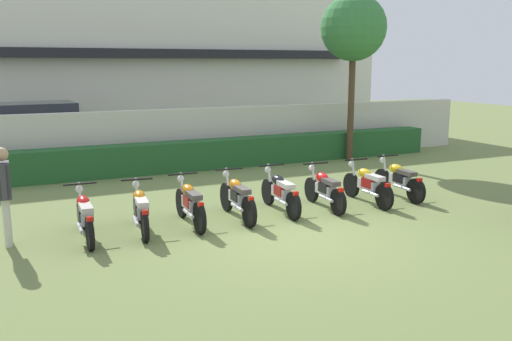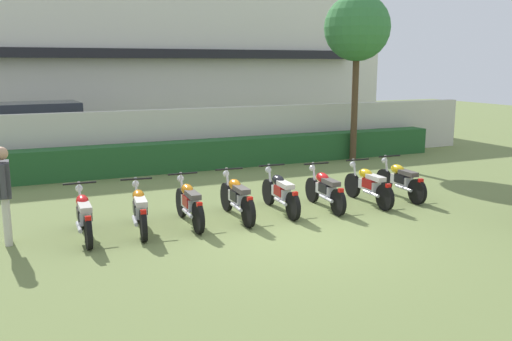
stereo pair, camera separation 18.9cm
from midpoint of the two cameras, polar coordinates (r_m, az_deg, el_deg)
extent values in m
plane|color=olive|center=(10.21, 3.57, -6.66)|extent=(60.00, 60.00, 0.00)
cube|color=silver|center=(25.12, -14.50, 10.93)|extent=(22.81, 6.00, 6.36)
cube|color=black|center=(21.94, -12.94, 11.85)|extent=(19.16, 0.50, 0.36)
cube|color=beige|center=(16.85, -8.66, 3.38)|extent=(21.67, 0.30, 1.77)
cube|color=#235628|center=(16.25, -7.91, 1.51)|extent=(17.34, 0.70, 0.86)
cube|color=black|center=(19.03, -22.03, 3.14)|extent=(4.64, 2.22, 1.00)
cube|color=#2D333D|center=(18.92, -22.81, 5.56)|extent=(2.83, 1.92, 0.65)
cylinder|color=black|center=(20.25, -17.90, 2.70)|extent=(0.70, 0.28, 0.68)
cylinder|color=black|center=(18.46, -16.70, 2.00)|extent=(0.70, 0.28, 0.68)
cylinder|color=#4C3823|center=(18.00, 9.60, 6.61)|extent=(0.21, 0.21, 3.50)
sphere|color=#387A3D|center=(17.98, 9.86, 14.51)|extent=(2.09, 2.09, 2.09)
cylinder|color=black|center=(10.94, -18.31, -4.43)|extent=(0.10, 0.58, 0.58)
cylinder|color=black|center=(9.71, -17.52, -6.32)|extent=(0.10, 0.58, 0.58)
cube|color=silver|center=(10.23, -17.96, -4.59)|extent=(0.21, 0.60, 0.22)
ellipsoid|color=red|center=(10.34, -18.14, -3.12)|extent=(0.23, 0.44, 0.22)
cube|color=#B2ADA3|center=(9.96, -17.88, -3.76)|extent=(0.21, 0.52, 0.10)
cube|color=red|center=(9.54, -17.54, -4.88)|extent=(0.10, 0.08, 0.08)
cylinder|color=silver|center=(10.77, -18.36, -2.91)|extent=(0.05, 0.23, 0.65)
cylinder|color=black|center=(10.61, -18.42, -1.34)|extent=(0.60, 0.05, 0.04)
sphere|color=silver|center=(10.84, -18.48, -1.85)|extent=(0.14, 0.14, 0.14)
cylinder|color=silver|center=(10.02, -18.44, -5.72)|extent=(0.08, 0.55, 0.07)
cube|color=black|center=(10.17, -17.94, -4.39)|extent=(0.25, 0.36, 0.20)
cylinder|color=black|center=(11.06, -12.81, -3.98)|extent=(0.15, 0.58, 0.57)
cylinder|color=black|center=(9.90, -12.08, -5.73)|extent=(0.15, 0.58, 0.57)
cube|color=silver|center=(10.39, -12.47, -4.08)|extent=(0.27, 0.62, 0.22)
ellipsoid|color=orange|center=(10.50, -12.62, -2.64)|extent=(0.27, 0.46, 0.22)
cube|color=beige|center=(10.12, -12.38, -3.26)|extent=(0.26, 0.54, 0.10)
cube|color=red|center=(9.73, -12.08, -4.32)|extent=(0.11, 0.09, 0.08)
cylinder|color=silver|center=(10.89, -12.83, -2.47)|extent=(0.08, 0.23, 0.65)
cylinder|color=black|center=(10.74, -12.86, -0.92)|extent=(0.60, 0.10, 0.04)
sphere|color=silver|center=(10.96, -12.93, -1.43)|extent=(0.14, 0.14, 0.14)
cylinder|color=silver|center=(10.17, -12.96, -5.19)|extent=(0.13, 0.55, 0.07)
cube|color=black|center=(10.33, -12.45, -3.89)|extent=(0.28, 0.38, 0.20)
cylinder|color=black|center=(11.34, -8.27, -3.36)|extent=(0.11, 0.60, 0.60)
cylinder|color=black|center=(10.20, -6.46, -4.97)|extent=(0.11, 0.60, 0.60)
cube|color=silver|center=(10.68, -7.36, -3.41)|extent=(0.22, 0.61, 0.22)
ellipsoid|color=orange|center=(10.79, -7.64, -2.02)|extent=(0.23, 0.45, 0.22)
cube|color=#4C4742|center=(10.42, -7.04, -2.59)|extent=(0.22, 0.53, 0.10)
cube|color=red|center=(10.03, -6.33, -3.58)|extent=(0.10, 0.08, 0.08)
cylinder|color=silver|center=(11.18, -8.20, -1.88)|extent=(0.06, 0.23, 0.65)
cylinder|color=black|center=(11.03, -8.12, -0.35)|extent=(0.60, 0.05, 0.04)
sphere|color=silver|center=(11.25, -8.37, -0.87)|extent=(0.14, 0.14, 0.14)
cylinder|color=silver|center=(10.45, -7.60, -4.48)|extent=(0.09, 0.55, 0.07)
cube|color=#A51414|center=(10.62, -7.30, -3.21)|extent=(0.25, 0.37, 0.20)
cylinder|color=black|center=(11.71, -3.57, -2.78)|extent=(0.12, 0.61, 0.61)
cylinder|color=black|center=(10.53, -1.24, -4.35)|extent=(0.12, 0.61, 0.61)
cube|color=silver|center=(11.04, -2.38, -2.83)|extent=(0.22, 0.61, 0.22)
ellipsoid|color=orange|center=(11.14, -2.70, -1.49)|extent=(0.24, 0.45, 0.22)
cube|color=#4C4742|center=(10.78, -1.97, -2.02)|extent=(0.22, 0.53, 0.10)
cube|color=red|center=(10.37, -1.05, -3.00)|extent=(0.10, 0.08, 0.08)
cylinder|color=silver|center=(11.56, -3.44, -1.34)|extent=(0.06, 0.23, 0.65)
cylinder|color=black|center=(11.41, -3.31, 0.14)|extent=(0.60, 0.06, 0.04)
sphere|color=silver|center=(11.62, -3.63, -0.36)|extent=(0.14, 0.14, 0.14)
cylinder|color=silver|center=(10.80, -2.52, -3.85)|extent=(0.09, 0.55, 0.07)
cube|color=black|center=(10.98, -2.30, -2.64)|extent=(0.25, 0.37, 0.20)
cylinder|color=black|center=(12.21, 0.82, -2.25)|extent=(0.12, 0.58, 0.58)
cylinder|color=black|center=(11.03, 3.44, -3.73)|extent=(0.12, 0.58, 0.58)
cube|color=silver|center=(11.54, 2.17, -2.29)|extent=(0.24, 0.61, 0.22)
ellipsoid|color=black|center=(11.64, 1.84, -1.00)|extent=(0.25, 0.45, 0.22)
cube|color=beige|center=(11.29, 2.64, -1.50)|extent=(0.23, 0.53, 0.10)
cube|color=red|center=(10.88, 3.68, -2.43)|extent=(0.10, 0.09, 0.08)
cylinder|color=silver|center=(12.06, 0.99, -0.86)|extent=(0.06, 0.23, 0.65)
cylinder|color=black|center=(11.92, 1.16, 0.56)|extent=(0.60, 0.07, 0.04)
sphere|color=silver|center=(12.13, 0.79, 0.07)|extent=(0.14, 0.14, 0.14)
cylinder|color=silver|center=(11.30, 2.11, -3.25)|extent=(0.10, 0.55, 0.07)
cube|color=#A51414|center=(11.48, 2.27, -2.10)|extent=(0.26, 0.37, 0.20)
cylinder|color=black|center=(12.53, 5.40, -2.00)|extent=(0.13, 0.57, 0.56)
cylinder|color=black|center=(11.47, 8.12, -3.29)|extent=(0.13, 0.57, 0.56)
cube|color=silver|center=(11.92, 6.82, -1.97)|extent=(0.24, 0.61, 0.22)
ellipsoid|color=red|center=(12.01, 6.47, -0.73)|extent=(0.25, 0.45, 0.22)
cube|color=#4C4742|center=(11.67, 7.37, -1.20)|extent=(0.24, 0.53, 0.10)
cube|color=red|center=(11.32, 8.40, -2.03)|extent=(0.11, 0.09, 0.08)
cylinder|color=silver|center=(12.38, 5.61, -0.64)|extent=(0.07, 0.23, 0.65)
cylinder|color=black|center=(12.24, 5.82, 0.74)|extent=(0.60, 0.08, 0.04)
sphere|color=silver|center=(12.44, 5.40, 0.26)|extent=(0.14, 0.14, 0.14)
cylinder|color=silver|center=(11.68, 6.86, -2.90)|extent=(0.11, 0.55, 0.07)
cube|color=black|center=(11.86, 6.94, -1.78)|extent=(0.26, 0.38, 0.20)
cylinder|color=black|center=(13.10, 9.52, -1.50)|extent=(0.11, 0.57, 0.57)
cylinder|color=black|center=(12.07, 12.83, -2.71)|extent=(0.11, 0.57, 0.57)
cube|color=silver|center=(12.50, 11.26, -1.46)|extent=(0.22, 0.61, 0.22)
ellipsoid|color=yellow|center=(12.59, 10.86, -0.29)|extent=(0.23, 0.45, 0.22)
cube|color=beige|center=(12.28, 11.90, -0.72)|extent=(0.21, 0.53, 0.10)
cube|color=red|center=(11.93, 13.17, -1.51)|extent=(0.10, 0.08, 0.08)
cylinder|color=silver|center=(12.96, 9.78, -0.20)|extent=(0.06, 0.23, 0.65)
cylinder|color=black|center=(12.83, 10.04, 1.13)|extent=(0.60, 0.05, 0.04)
sphere|color=silver|center=(13.02, 9.54, 0.67)|extent=(0.14, 0.14, 0.14)
cylinder|color=silver|center=(12.27, 11.43, -2.33)|extent=(0.09, 0.55, 0.07)
cube|color=#A51414|center=(12.45, 11.40, -1.28)|extent=(0.25, 0.37, 0.20)
cylinder|color=black|center=(13.77, 12.68, -1.00)|extent=(0.11, 0.58, 0.58)
cylinder|color=black|center=(12.78, 15.97, -2.09)|extent=(0.11, 0.58, 0.58)
cube|color=silver|center=(13.20, 14.43, -0.93)|extent=(0.22, 0.61, 0.22)
ellipsoid|color=yellow|center=(13.28, 14.03, 0.18)|extent=(0.24, 0.45, 0.22)
cube|color=#4C4742|center=(12.98, 15.08, -0.22)|extent=(0.22, 0.53, 0.10)
cube|color=red|center=(12.65, 16.32, -0.94)|extent=(0.10, 0.08, 0.08)
cylinder|color=silver|center=(13.63, 12.96, 0.24)|extent=(0.06, 0.23, 0.65)
cylinder|color=black|center=(13.51, 13.24, 1.51)|extent=(0.60, 0.06, 0.04)
sphere|color=silver|center=(13.69, 12.72, 1.07)|extent=(0.14, 0.14, 0.14)
cylinder|color=silver|center=(12.96, 14.64, -1.75)|extent=(0.09, 0.55, 0.07)
cube|color=black|center=(13.15, 14.57, -0.76)|extent=(0.25, 0.37, 0.20)
cylinder|color=beige|center=(10.56, -25.05, -4.69)|extent=(0.13, 0.13, 0.86)
cylinder|color=beige|center=(10.34, -25.04, -5.01)|extent=(0.13, 0.13, 0.86)
cube|color=#38383D|center=(10.28, -25.38, -0.92)|extent=(0.22, 0.50, 0.61)
cylinder|color=#38383D|center=(10.57, -25.39, -0.53)|extent=(0.09, 0.09, 0.58)
cylinder|color=#38383D|center=(9.99, -25.39, -1.16)|extent=(0.09, 0.09, 0.58)
sphere|color=tan|center=(10.21, -25.59, 1.55)|extent=(0.23, 0.23, 0.23)
camera|label=1|loc=(0.09, -90.47, -0.09)|focal=38.25mm
camera|label=2|loc=(0.09, 89.53, 0.09)|focal=38.25mm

